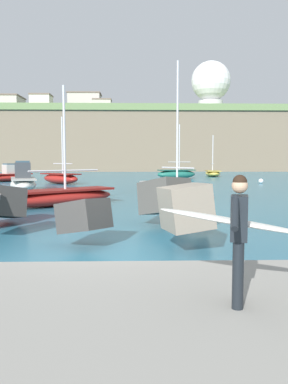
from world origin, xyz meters
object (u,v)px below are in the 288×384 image
boat_near_centre (9,176)px  radar_dome (211,84)px  station_building_west (102,109)px  station_building_east (41,104)px  mooring_buoy_inner (261,181)px  boat_far_right (213,173)px  boat_near_left (61,178)px  boat_near_right (23,181)px  station_building_central (85,106)px  boat_far_left (57,197)px  mooring_buoy_middle (145,186)px  station_building_annex (8,106)px  surfer_with_board (236,228)px  boat_far_centre (173,188)px  boat_mid_centre (176,174)px

boat_near_centre → radar_dome: size_ratio=0.45×
station_building_west → station_building_east: bearing=-135.9°
mooring_buoy_inner → radar_dome: radar_dome is taller
boat_far_right → radar_dome: radar_dome is taller
boat_near_left → radar_dome: radar_dome is taller
boat_near_right → station_building_central: size_ratio=0.63×
station_building_east → boat_far_left: bearing=-76.6°
station_building_west → station_building_east: size_ratio=1.07×
mooring_buoy_middle → station_building_annex: station_building_annex is taller
boat_far_left → mooring_buoy_middle: (4.59, 10.92, -0.23)m
boat_near_left → mooring_buoy_middle: (7.56, -6.18, -0.32)m
boat_near_right → boat_far_left: 10.13m
boat_near_centre → mooring_buoy_inner: size_ratio=11.32×
surfer_with_board → boat_far_centre: 18.25m
boat_far_left → mooring_buoy_inner: size_ratio=13.35×
surfer_with_board → boat_near_left: bearing=104.7°
boat_near_right → mooring_buoy_inner: (19.75, 8.06, -0.45)m
mooring_buoy_middle → station_building_east: bearing=110.1°
boat_far_right → station_building_east: station_building_east is taller
surfer_with_board → station_building_central: size_ratio=0.26×
radar_dome → station_building_east: bearing=178.2°
boat_near_right → station_building_annex: 70.48m
boat_near_centre → boat_mid_centre: (17.70, 5.02, 0.01)m
mooring_buoy_middle → station_building_east: station_building_east is taller
boat_far_centre → boat_near_centre: bearing=132.3°
boat_mid_centre → boat_near_left: bearing=-141.5°
boat_near_right → boat_mid_centre: boat_mid_centre is taller
station_building_central → station_building_annex: bearing=-159.6°
boat_near_left → boat_far_right: 23.21m
boat_near_left → radar_dome: bearing=64.7°
boat_far_centre → station_building_central: (-14.51, 76.51, 15.07)m
boat_far_centre → boat_far_right: boat_far_centre is taller
boat_near_centre → boat_near_right: size_ratio=0.96×
surfer_with_board → boat_near_left: boat_near_left is taller
station_building_west → station_building_central: bearing=161.2°
station_building_central → station_building_east: station_building_central is taller
boat_near_centre → mooring_buoy_inner: boat_near_centre is taller
station_building_central → station_building_annex: size_ratio=1.03×
boat_mid_centre → mooring_buoy_middle: bearing=-104.8°
boat_mid_centre → station_building_east: bearing=121.0°
surfer_with_board → station_building_annex: (-30.64, 88.34, 13.38)m
station_building_east → surfer_with_board: bearing=-75.3°
boat_far_left → boat_far_centre: 7.73m
boat_near_left → station_building_west: station_building_west is taller
boat_near_left → station_building_annex: station_building_annex is taller
boat_near_left → station_building_annex: 63.66m
boat_near_centre → station_building_east: 49.00m
boat_mid_centre → boat_far_right: boat_mid_centre is taller
boat_mid_centre → station_building_annex: station_building_annex is taller
station_building_east → boat_near_left: bearing=-75.4°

